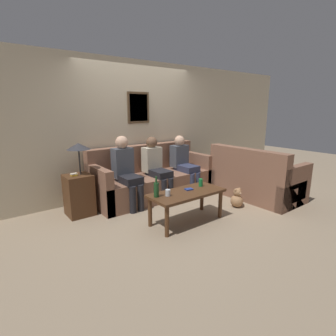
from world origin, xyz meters
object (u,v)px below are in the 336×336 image
at_px(person_middle, 156,166).
at_px(person_right, 184,162).
at_px(wine_bottle, 156,189).
at_px(person_left, 126,169).
at_px(couch_side, 255,180).
at_px(coffee_table, 187,196).
at_px(couch_main, 152,179).
at_px(drinking_glass, 168,193).
at_px(teddy_bear, 237,199).

distance_m(person_middle, person_right, 0.68).
bearing_deg(wine_bottle, person_left, 85.02).
distance_m(couch_side, coffee_table, 1.79).
height_order(couch_main, drinking_glass, couch_main).
xyz_separation_m(couch_side, person_middle, (-1.54, 1.11, 0.31)).
xyz_separation_m(wine_bottle, person_left, (0.09, 1.04, 0.09)).
bearing_deg(person_right, person_middle, 179.92).
relative_size(drinking_glass, teddy_bear, 0.27).
xyz_separation_m(drinking_glass, person_left, (-0.07, 1.10, 0.15)).
xyz_separation_m(couch_main, person_right, (0.67, -0.17, 0.30)).
bearing_deg(teddy_bear, couch_side, 10.66).
xyz_separation_m(wine_bottle, drinking_glass, (0.16, -0.06, -0.07)).
bearing_deg(person_right, person_left, -178.79).
relative_size(person_left, person_middle, 1.05).
distance_m(couch_side, drinking_glass, 2.14).
bearing_deg(couch_main, couch_side, -39.89).
relative_size(coffee_table, person_right, 1.02).
bearing_deg(couch_side, person_left, 63.78).
height_order(coffee_table, person_middle, person_middle).
relative_size(couch_side, wine_bottle, 5.48).
bearing_deg(drinking_glass, person_left, 93.41).
xyz_separation_m(drinking_glass, teddy_bear, (1.44, -0.11, -0.38)).
bearing_deg(person_middle, drinking_glass, -117.25).
xyz_separation_m(drinking_glass, person_right, (1.26, 1.13, 0.11)).
bearing_deg(couch_side, couch_main, 50.11).
distance_m(coffee_table, person_left, 1.23).
relative_size(drinking_glass, person_right, 0.08).
height_order(couch_main, person_middle, person_middle).
relative_size(couch_side, person_left, 1.31).
bearing_deg(coffee_table, couch_main, 78.91).
distance_m(coffee_table, drinking_glass, 0.36).
xyz_separation_m(coffee_table, teddy_bear, (1.10, -0.08, -0.26)).
bearing_deg(drinking_glass, couch_main, 65.39).
bearing_deg(person_right, drinking_glass, -138.23).
bearing_deg(person_left, wine_bottle, -94.98).
xyz_separation_m(coffee_table, wine_bottle, (-0.49, 0.09, 0.18)).
xyz_separation_m(couch_side, teddy_bear, (-0.69, -0.13, -0.19)).
relative_size(couch_side, person_right, 1.41).
distance_m(couch_main, wine_bottle, 1.47).
bearing_deg(wine_bottle, drinking_glass, -22.07).
distance_m(drinking_glass, person_middle, 1.28).
bearing_deg(couch_main, person_right, -14.39).
relative_size(couch_main, person_middle, 2.02).
relative_size(coffee_table, teddy_bear, 3.43).
height_order(person_right, teddy_bear, person_right).
height_order(couch_side, drinking_glass, couch_side).
xyz_separation_m(couch_main, couch_side, (1.53, -1.28, 0.00)).
height_order(coffee_table, wine_bottle, wine_bottle).
bearing_deg(teddy_bear, wine_bottle, 173.87).
bearing_deg(couch_main, coffee_table, -101.09).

